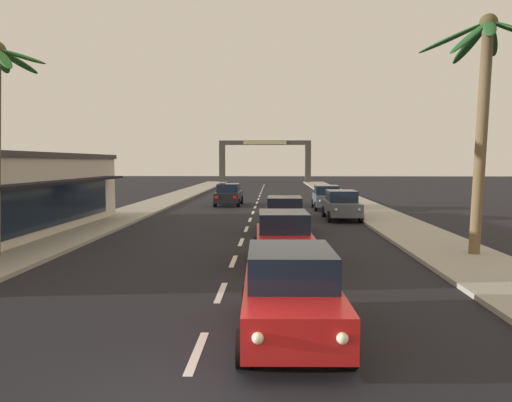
% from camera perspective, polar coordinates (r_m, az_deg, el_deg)
% --- Properties ---
extents(sidewalk_right, '(3.20, 110.00, 0.14)m').
position_cam_1_polar(sidewalk_right, '(27.37, 15.66, -2.52)').
color(sidewalk_right, '#9E998E').
rests_on(sidewalk_right, ground).
extents(sidewalk_left, '(3.20, 110.00, 0.14)m').
position_cam_1_polar(sidewalk_left, '(28.11, -17.00, -2.36)').
color(sidewalk_left, '#9E998E').
rests_on(sidewalk_left, ground).
extents(lane_markings, '(4.28, 86.33, 0.01)m').
position_cam_1_polar(lane_markings, '(25.83, -0.01, -2.91)').
color(lane_markings, silver).
rests_on(lane_markings, ground).
extents(sedan_lead_at_stop_bar, '(2.04, 4.49, 1.68)m').
position_cam_1_polar(sedan_lead_at_stop_bar, '(9.66, 4.00, -10.38)').
color(sedan_lead_at_stop_bar, red).
rests_on(sedan_lead_at_stop_bar, ground).
extents(sedan_third_in_queue, '(2.06, 4.49, 1.68)m').
position_cam_1_polar(sedan_third_in_queue, '(16.59, 3.15, -4.10)').
color(sedan_third_in_queue, red).
rests_on(sedan_third_in_queue, ground).
extents(sedan_fifth_in_queue, '(1.99, 4.47, 1.68)m').
position_cam_1_polar(sedan_fifth_in_queue, '(23.60, 3.29, -1.54)').
color(sedan_fifth_in_queue, maroon).
rests_on(sedan_fifth_in_queue, ground).
extents(sedan_oncoming_far, '(2.01, 4.47, 1.68)m').
position_cam_1_polar(sedan_oncoming_far, '(38.14, -3.13, 0.76)').
color(sedan_oncoming_far, black).
rests_on(sedan_oncoming_far, ground).
extents(sedan_parked_nearest_kerb, '(1.99, 4.47, 1.68)m').
position_cam_1_polar(sedan_parked_nearest_kerb, '(35.38, 8.08, 0.43)').
color(sedan_parked_nearest_kerb, '#4C515B').
rests_on(sedan_parked_nearest_kerb, ground).
extents(sedan_parked_mid_kerb, '(1.98, 4.46, 1.68)m').
position_cam_1_polar(sedan_parked_mid_kerb, '(29.30, 9.75, -0.42)').
color(sedan_parked_mid_kerb, '#4C515B').
rests_on(sedan_parked_mid_kerb, ground).
extents(palm_right_second, '(4.55, 4.38, 8.32)m').
position_cam_1_polar(palm_right_second, '(19.07, 24.62, 11.64)').
color(palm_right_second, brown).
rests_on(palm_right_second, ground).
extents(town_gateway_arch, '(14.58, 0.90, 6.72)m').
position_cam_1_polar(town_gateway_arch, '(79.69, 1.03, 5.22)').
color(town_gateway_arch, '#423D38').
rests_on(town_gateway_arch, ground).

